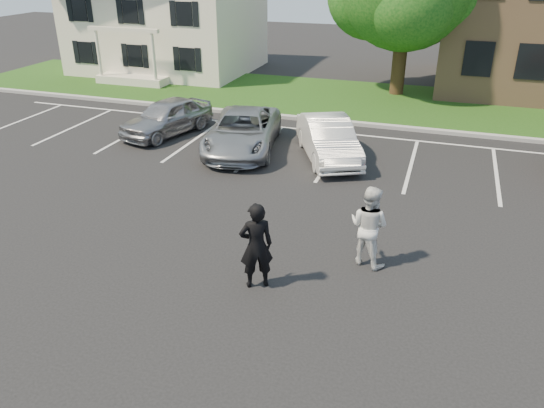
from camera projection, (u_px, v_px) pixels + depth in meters
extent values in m
plane|color=black|center=(259.00, 269.00, 12.52)|extent=(90.00, 90.00, 0.00)
cube|color=gray|center=(353.00, 123.00, 22.73)|extent=(40.00, 0.30, 0.15)
cube|color=#14420D|center=(368.00, 101.00, 26.17)|extent=(44.00, 8.00, 0.08)
cube|color=silver|center=(22.00, 120.00, 23.35)|extent=(0.12, 5.20, 0.01)
cube|color=silver|center=(75.00, 126.00, 22.55)|extent=(0.12, 5.20, 0.01)
cube|color=silver|center=(132.00, 133.00, 21.75)|extent=(0.12, 5.20, 0.01)
cube|color=silver|center=(194.00, 140.00, 20.95)|extent=(0.12, 5.20, 0.01)
cube|color=silver|center=(261.00, 148.00, 20.15)|extent=(0.12, 5.20, 0.01)
cube|color=silver|center=(333.00, 156.00, 19.35)|extent=(0.12, 5.20, 0.01)
cube|color=silver|center=(411.00, 165.00, 18.55)|extent=(0.12, 5.20, 0.01)
cube|color=silver|center=(496.00, 174.00, 17.75)|extent=(0.12, 5.20, 0.01)
cube|color=silver|center=(382.00, 137.00, 21.25)|extent=(34.00, 0.12, 0.01)
cube|color=beige|center=(169.00, 26.00, 32.19)|extent=(10.00, 8.00, 5.20)
cube|color=beige|center=(135.00, 80.00, 29.53)|extent=(4.00, 1.60, 0.50)
cylinder|color=beige|center=(100.00, 60.00, 29.03)|extent=(0.18, 0.18, 2.70)
cylinder|color=beige|center=(154.00, 63.00, 28.06)|extent=(0.18, 0.18, 2.70)
cube|color=beige|center=(123.00, 30.00, 27.83)|extent=(4.20, 0.25, 0.20)
cube|color=black|center=(135.00, 56.00, 29.23)|extent=(0.90, 0.06, 1.20)
cube|color=black|center=(130.00, 12.00, 28.23)|extent=(0.90, 0.06, 1.20)
cube|color=black|center=(125.00, 55.00, 29.42)|extent=(0.32, 0.05, 1.25)
cube|color=black|center=(145.00, 57.00, 29.05)|extent=(0.32, 0.05, 1.25)
cube|color=black|center=(478.00, 59.00, 24.68)|extent=(1.30, 0.06, 1.60)
cube|color=black|center=(532.00, 62.00, 24.03)|extent=(1.30, 0.06, 1.60)
cylinder|color=black|center=(399.00, 63.00, 26.78)|extent=(0.70, 0.70, 3.20)
sphere|color=#0D4410|center=(411.00, 3.00, 24.08)|extent=(4.00, 4.00, 4.00)
imported|color=black|center=(256.00, 246.00, 11.49)|extent=(0.89, 0.79, 2.03)
imported|color=silver|center=(369.00, 226.00, 12.35)|extent=(1.17, 1.04, 1.99)
imported|color=#9E9EA3|center=(167.00, 117.00, 21.36)|extent=(2.79, 4.50, 1.43)
imported|color=#999BA0|center=(243.00, 131.00, 19.66)|extent=(3.36, 5.57, 1.45)
imported|color=silver|center=(328.00, 139.00, 18.83)|extent=(3.33, 4.66, 1.46)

